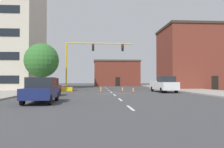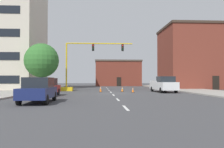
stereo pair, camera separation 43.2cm
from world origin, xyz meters
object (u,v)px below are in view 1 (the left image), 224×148
object	(u,v)px
sedan_red_mid_left	(47,87)
traffic_cone_roadside_b	(133,90)
traffic_cone_roadside_a	(101,89)
pickup_truck_white	(164,85)
sedan_navy_near_left	(41,90)
traffic_cone_roadside_c	(123,89)
traffic_signal_gantry	(76,75)
tree_left_near	(42,60)

from	to	relation	value
sedan_red_mid_left	traffic_cone_roadside_b	world-z (taller)	sedan_red_mid_left
traffic_cone_roadside_a	pickup_truck_white	bearing A→B (deg)	-6.83
sedan_navy_near_left	traffic_cone_roadside_a	distance (m)	14.21
pickup_truck_white	sedan_red_mid_left	size ratio (longest dim) A/B	1.19
pickup_truck_white	sedan_navy_near_left	world-z (taller)	pickup_truck_white
pickup_truck_white	traffic_cone_roadside_b	size ratio (longest dim) A/B	8.38
traffic_cone_roadside_b	traffic_cone_roadside_c	distance (m)	2.08
traffic_signal_gantry	traffic_cone_roadside_a	distance (m)	5.13
traffic_signal_gantry	traffic_cone_roadside_b	xyz separation A→B (m)	(7.44, -4.30, -1.99)
tree_left_near	sedan_red_mid_left	size ratio (longest dim) A/B	1.38
tree_left_near	traffic_cone_roadside_b	distance (m)	12.62
traffic_signal_gantry	traffic_cone_roadside_b	world-z (taller)	traffic_signal_gantry
sedan_navy_near_left	traffic_cone_roadside_b	size ratio (longest dim) A/B	6.89
sedan_red_mid_left	traffic_cone_roadside_a	size ratio (longest dim) A/B	5.90
sedan_navy_near_left	traffic_cone_roadside_a	xyz separation A→B (m)	(4.37, 13.51, -0.50)
tree_left_near	sedan_navy_near_left	xyz separation A→B (m)	(3.41, -14.82, -3.24)
sedan_navy_near_left	traffic_cone_roadside_c	bearing A→B (deg)	63.04
tree_left_near	traffic_cone_roadside_b	xyz separation A→B (m)	(11.80, -2.33, -3.80)
tree_left_near	traffic_cone_roadside_a	size ratio (longest dim) A/B	8.15
traffic_cone_roadside_c	traffic_cone_roadside_b	bearing A→B (deg)	-56.22
pickup_truck_white	tree_left_near	bearing A→B (deg)	171.79
traffic_cone_roadside_a	traffic_cone_roadside_c	bearing A→B (deg)	14.10
traffic_cone_roadside_a	tree_left_near	bearing A→B (deg)	170.40
pickup_truck_white	traffic_signal_gantry	bearing A→B (deg)	159.46
pickup_truck_white	traffic_cone_roadside_b	distance (m)	3.93
pickup_truck_white	traffic_cone_roadside_c	distance (m)	5.34
sedan_red_mid_left	traffic_cone_roadside_b	size ratio (longest dim) A/B	7.02
traffic_signal_gantry	sedan_navy_near_left	distance (m)	16.89
traffic_cone_roadside_a	traffic_cone_roadside_c	xyz separation A→B (m)	(2.87, 0.72, -0.04)
sedan_red_mid_left	tree_left_near	bearing A→B (deg)	106.07
sedan_red_mid_left	traffic_cone_roadside_c	world-z (taller)	sedan_red_mid_left
sedan_red_mid_left	traffic_signal_gantry	bearing A→B (deg)	79.74
sedan_navy_near_left	traffic_cone_roadside_b	bearing A→B (deg)	56.12
sedan_red_mid_left	traffic_cone_roadside_a	xyz separation A→B (m)	(5.32, 7.22, -0.50)
sedan_navy_near_left	traffic_cone_roadside_b	xyz separation A→B (m)	(8.39, 12.50, -0.56)
traffic_signal_gantry	sedan_red_mid_left	world-z (taller)	traffic_signal_gantry
sedan_navy_near_left	sedan_red_mid_left	size ratio (longest dim) A/B	0.98
traffic_cone_roadside_c	sedan_red_mid_left	bearing A→B (deg)	-135.89
pickup_truck_white	sedan_red_mid_left	distance (m)	14.64
pickup_truck_white	traffic_cone_roadside_c	size ratio (longest dim) A/B	7.95
pickup_truck_white	traffic_cone_roadside_a	distance (m)	7.98
pickup_truck_white	sedan_red_mid_left	bearing A→B (deg)	-154.63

